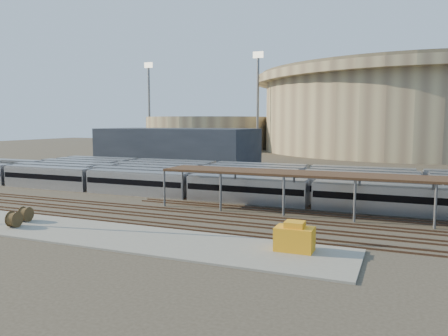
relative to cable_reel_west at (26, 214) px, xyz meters
The scene contains 14 objects.
ground 22.58m from the cable_reel_west, 38.10° to the left, with size 420.00×420.00×0.00m, color #383026.
apron 12.83m from the cable_reel_west, ahead, with size 50.00×9.00×0.20m, color gray.
subway_trains 38.11m from the cable_reel_west, 58.30° to the left, with size 128.60×23.90×3.60m.
inspection_shed 43.78m from the cable_reel_west, 24.26° to the left, with size 60.30×6.00×5.30m.
empty_tracks 19.89m from the cable_reel_west, 26.67° to the left, with size 170.00×9.62×0.18m.
stadium 160.48m from the cable_reel_west, 74.48° to the left, with size 124.00×124.00×32.50m.
secondary_arena 150.11m from the cable_reel_west, 106.36° to the left, with size 56.00×56.00×14.00m, color tan.
service_building 71.15m from the cable_reel_west, 104.05° to the left, with size 42.00×20.00×10.00m, color #1E232D.
floodlight_0 126.05m from the cable_reel_west, 95.65° to the left, with size 4.00×1.00×38.40m.
floodlight_1 151.13m from the cable_reel_west, 116.67° to the left, with size 4.00×1.00×38.40m.
floodlight_3 175.19m from the cable_reel_west, 87.45° to the left, with size 4.00×1.00×38.40m.
cable_reel_west is the anchor object (origin of this frame).
cable_reel_east 2.83m from the cable_reel_west, 67.80° to the right, with size 1.75×1.75×0.97m, color brown.
yellow_equipment 31.79m from the cable_reel_west, ahead, with size 3.43×2.14×2.14m, color orange.
Camera 1 is at (22.89, -51.32, 11.77)m, focal length 35.00 mm.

